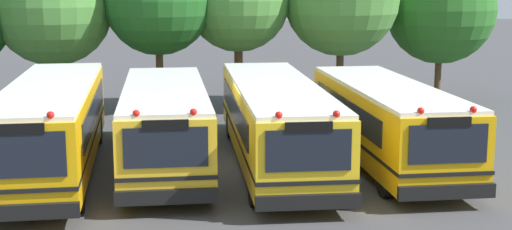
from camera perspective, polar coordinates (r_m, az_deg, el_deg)
The scene contains 8 objects.
ground_plane at distance 22.74m, azimuth -2.65°, elevation -4.03°, with size 160.00×160.00×0.00m, color #424244.
school_bus_0 at distance 22.65m, azimuth -15.60°, elevation -0.66°, with size 2.77×11.39×2.79m.
school_bus_1 at distance 22.50m, azimuth -7.10°, elevation -0.62°, with size 2.59×9.94×2.65m.
school_bus_2 at distance 22.77m, azimuth 1.53°, elevation -0.35°, with size 2.71×11.69×2.68m.
school_bus_3 at distance 23.16m, azimuth 10.09°, elevation -0.39°, with size 2.61×10.11×2.64m.
tree_1 at distance 32.01m, azimuth -15.87°, elevation 8.28°, with size 5.01×5.01×7.12m.
tree_2 at distance 31.28m, azimuth -7.65°, elevation 8.89°, with size 4.59×4.59×7.12m.
tree_5 at distance 35.38m, azimuth 14.09°, elevation 7.88°, with size 5.08×5.08×6.88m.
Camera 1 is at (-1.67, -21.95, 5.71)m, focal length 51.41 mm.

